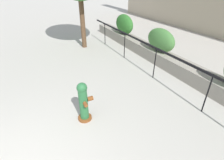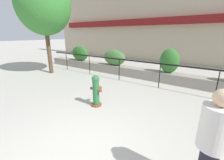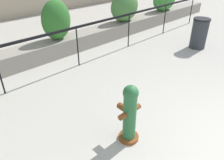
% 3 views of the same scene
% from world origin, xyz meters
% --- Properties ---
extents(planter_wall_low, '(18.00, 0.70, 0.50)m').
position_xyz_m(planter_wall_low, '(0.00, 6.00, 0.25)').
color(planter_wall_low, gray).
rests_on(planter_wall_low, ground).
extents(fence_railing_segment, '(15.00, 0.05, 1.15)m').
position_xyz_m(fence_railing_segment, '(-0.00, 4.90, 1.02)').
color(fence_railing_segment, black).
rests_on(fence_railing_segment, ground).
extents(hedge_bush_2, '(0.94, 0.63, 1.19)m').
position_xyz_m(hedge_bush_2, '(0.07, 6.00, 1.10)').
color(hedge_bush_2, '#2D6B28').
rests_on(hedge_bush_2, planter_wall_low).
extents(hedge_bush_3, '(1.35, 0.69, 1.12)m').
position_xyz_m(hedge_bush_3, '(3.12, 6.00, 1.06)').
color(hedge_bush_3, '#427538').
rests_on(hedge_bush_3, planter_wall_low).
extents(hedge_bush_4, '(1.55, 0.66, 0.98)m').
position_xyz_m(hedge_bush_4, '(5.85, 6.00, 0.99)').
color(hedge_bush_4, '#387F33').
rests_on(hedge_bush_4, planter_wall_low).
extents(fire_hydrant, '(0.47, 0.43, 1.08)m').
position_xyz_m(fire_hydrant, '(-1.15, 1.93, 0.55)').
color(fire_hydrant, brown).
rests_on(fire_hydrant, ground).
extents(trash_bin, '(0.55, 0.55, 1.01)m').
position_xyz_m(trash_bin, '(3.77, 3.17, 0.51)').
color(trash_bin, '#2D3338').
rests_on(trash_bin, ground).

